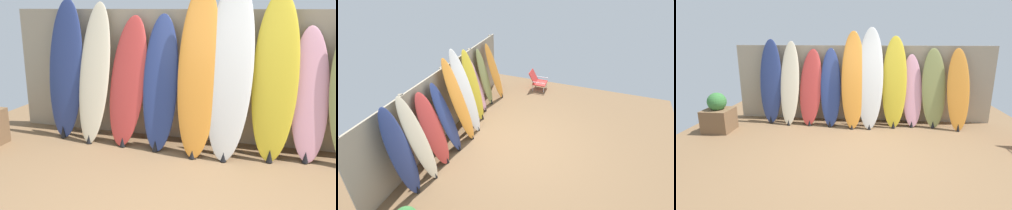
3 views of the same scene
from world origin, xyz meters
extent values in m
plane|color=brown|center=(0.00, 0.00, 0.00)|extent=(7.68, 7.68, 0.00)
cube|color=tan|center=(0.00, 2.00, 0.90)|extent=(6.08, 0.04, 1.80)
cylinder|color=gray|center=(-2.88, 2.04, 0.90)|extent=(0.10, 0.10, 1.80)
cylinder|color=gray|center=(-1.44, 2.04, 0.90)|extent=(0.10, 0.10, 1.80)
cylinder|color=gray|center=(0.00, 2.04, 0.90)|extent=(0.10, 0.10, 1.80)
cylinder|color=gray|center=(1.44, 2.04, 0.90)|extent=(0.10, 0.10, 1.80)
cylinder|color=gray|center=(2.88, 2.04, 0.90)|extent=(0.10, 0.10, 1.80)
ellipsoid|color=navy|center=(-2.12, 1.67, 0.98)|extent=(0.54, 0.47, 1.95)
cone|color=black|center=(-2.12, 1.48, 0.10)|extent=(0.08, 0.08, 0.17)
ellipsoid|color=beige|center=(-1.65, 1.64, 0.95)|extent=(0.45, 0.62, 1.91)
cone|color=black|center=(-1.65, 1.38, 0.07)|extent=(0.08, 0.08, 0.12)
ellipsoid|color=#D13D38|center=(-1.16, 1.64, 0.87)|extent=(0.59, 0.65, 1.73)
cone|color=black|center=(-1.16, 1.38, 0.07)|extent=(0.08, 0.08, 0.13)
ellipsoid|color=navy|center=(-0.69, 1.60, 0.88)|extent=(0.51, 0.63, 1.76)
cone|color=black|center=(-0.69, 1.35, 0.08)|extent=(0.08, 0.08, 0.14)
ellipsoid|color=orange|center=(-0.17, 1.54, 1.07)|extent=(0.55, 0.71, 2.14)
cone|color=black|center=(-0.17, 1.25, 0.06)|extent=(0.08, 0.08, 0.11)
ellipsoid|color=white|center=(0.21, 1.56, 1.11)|extent=(0.58, 0.72, 2.22)
cone|color=black|center=(0.21, 1.26, 0.07)|extent=(0.08, 0.08, 0.11)
ellipsoid|color=yellow|center=(0.75, 1.63, 1.01)|extent=(0.56, 0.56, 2.03)
cone|color=black|center=(0.75, 1.39, 0.09)|extent=(0.08, 0.08, 0.16)
ellipsoid|color=pink|center=(1.16, 1.70, 0.81)|extent=(0.50, 0.54, 1.62)
cone|color=black|center=(1.16, 1.50, 0.08)|extent=(0.08, 0.08, 0.14)
ellipsoid|color=olive|center=(1.63, 1.70, 0.88)|extent=(0.58, 0.52, 1.76)
cone|color=black|center=(1.63, 1.49, 0.09)|extent=(0.08, 0.08, 0.15)
ellipsoid|color=orange|center=(2.13, 1.59, 0.88)|extent=(0.48, 0.60, 1.77)
cone|color=black|center=(2.13, 1.34, 0.09)|extent=(0.08, 0.08, 0.16)
cube|color=brown|center=(-3.05, 0.89, 0.24)|extent=(0.57, 0.54, 0.49)
sphere|color=#387538|center=(-3.05, 0.89, 0.65)|extent=(0.39, 0.39, 0.39)
camera|label=1|loc=(0.75, -2.98, 1.82)|focal=40.00mm
camera|label=2|loc=(-4.88, -1.46, 4.24)|focal=28.00mm
camera|label=3|loc=(0.17, -4.24, 2.02)|focal=28.00mm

